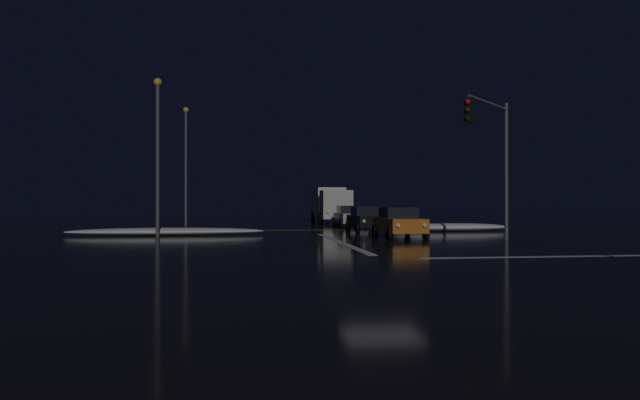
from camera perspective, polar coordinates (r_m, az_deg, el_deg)
name	(u,v)px	position (r m, az deg, el deg)	size (l,w,h in m)	color
ground	(382,261)	(18.83, 6.13, -5.96)	(120.00, 120.00, 0.10)	black
stop_line_north	(340,242)	(26.44, 2.03, -4.18)	(0.35, 13.32, 0.01)	white
centre_line_ns	(310,230)	(37.90, -0.98, -2.98)	(22.00, 0.15, 0.01)	yellow
crosswalk_bar_east	(608,256)	(22.10, 26.51, -4.94)	(13.32, 0.40, 0.01)	white
snow_bank_left_curb	(166,232)	(32.91, -14.97, -3.03)	(10.79, 1.50, 0.42)	white
snow_bank_right_curb	(451,227)	(37.26, 12.80, -2.64)	(7.48, 1.50, 0.50)	white
sedan_orange	(399,222)	(29.84, 7.80, -2.19)	(2.02, 4.33, 1.57)	#C66014
sedan_black	(367,219)	(35.85, 4.65, -1.86)	(2.02, 4.33, 1.57)	black
sedan_silver	(350,216)	(42.46, 2.98, -1.60)	(2.02, 4.33, 1.57)	#B7B7BC
box_truck	(330,204)	(49.73, 0.99, -0.35)	(2.68, 8.28, 3.08)	beige
traffic_signal_ne	(492,142)	(27.66, 16.61, 5.49)	(3.51, 3.51, 6.62)	#4C4C51
streetlamp_left_near	(158,145)	(32.03, -15.73, 5.28)	(0.44, 0.44, 8.43)	#424247
streetlamp_left_far	(186,157)	(47.92, -13.10, 4.12)	(0.44, 0.44, 9.49)	#424247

